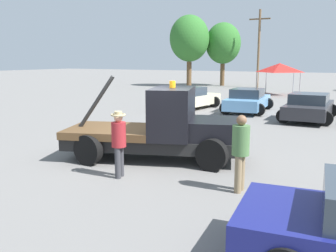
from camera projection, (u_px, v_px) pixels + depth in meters
name	position (u px, v px, depth m)	size (l,w,h in m)	color
ground_plane	(154.00, 158.00, 11.39)	(160.00, 160.00, 0.00)	slate
tow_truck	(164.00, 129.00, 11.18)	(5.69, 3.64, 2.51)	black
person_near_truck	(241.00, 148.00, 8.39)	(0.39, 0.39, 1.77)	#847051
person_at_hood	(119.00, 139.00, 9.42)	(0.38, 0.38, 1.71)	#38383D
parked_car_cream	(189.00, 98.00, 22.54)	(2.76, 4.72, 1.34)	beige
parked_car_skyblue	(248.00, 101.00, 21.34)	(2.73, 4.56, 1.34)	#669ED1
parked_car_charcoal	(309.00, 107.00, 18.46)	(2.57, 4.51, 1.34)	#2D2D33
canopy_tent_red	(280.00, 68.00, 31.04)	(2.97, 2.97, 2.65)	#9E9EA3
tree_center	(223.00, 43.00, 41.80)	(3.92, 3.92, 7.01)	brown
tree_right	(189.00, 39.00, 40.75)	(4.32, 4.32, 7.71)	brown
utility_pole	(259.00, 47.00, 38.96)	(2.20, 0.24, 8.02)	brown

